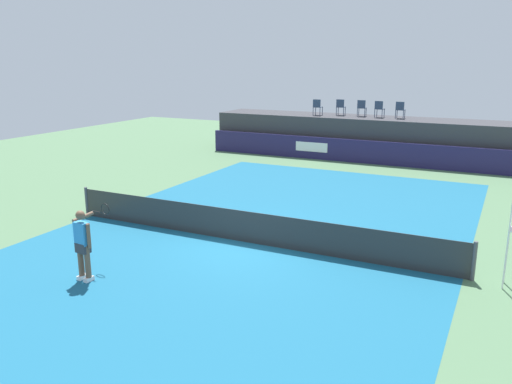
{
  "coord_description": "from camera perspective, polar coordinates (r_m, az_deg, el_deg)",
  "views": [
    {
      "loc": [
        6.73,
        -12.98,
        5.24
      ],
      "look_at": [
        -0.69,
        2.0,
        1.0
      ],
      "focal_mm": 36.76,
      "sensor_mm": 36.0,
      "label": 1
    }
  ],
  "objects": [
    {
      "name": "court_inner",
      "position": [
        15.53,
        -1.01,
        -5.48
      ],
      "size": [
        12.0,
        22.0,
        0.0
      ],
      "primitive_type": "cube",
      "color": "#16597A",
      "rests_on": "ground"
    },
    {
      "name": "sponsor_wall",
      "position": [
        27.71,
        11.91,
        4.29
      ],
      "size": [
        18.0,
        0.22,
        1.2
      ],
      "color": "#231E4C",
      "rests_on": "ground"
    },
    {
      "name": "spectator_chair_center",
      "position": [
        29.58,
        11.43,
        9.02
      ],
      "size": [
        0.47,
        0.47,
        0.89
      ],
      "color": "#2D3D56",
      "rests_on": "spectator_platform"
    },
    {
      "name": "spectator_platform",
      "position": [
        29.36,
        12.88,
        5.77
      ],
      "size": [
        18.0,
        2.8,
        2.2
      ],
      "primitive_type": "cube",
      "color": "#38383D",
      "rests_on": "ground"
    },
    {
      "name": "tennis_net",
      "position": [
        15.38,
        -1.02,
        -3.82
      ],
      "size": [
        12.4,
        0.02,
        0.95
      ],
      "primitive_type": "cube",
      "color": "#2D2D2D",
      "rests_on": "ground"
    },
    {
      "name": "net_post_far",
      "position": [
        13.83,
        22.64,
        -6.96
      ],
      "size": [
        0.1,
        0.1,
        1.0
      ],
      "primitive_type": "cylinder",
      "color": "#4C4C51",
      "rests_on": "ground"
    },
    {
      "name": "net_post_near",
      "position": [
        18.92,
        -17.95,
        -0.98
      ],
      "size": [
        0.1,
        0.1,
        1.0
      ],
      "primitive_type": "cylinder",
      "color": "#4C4C51",
      "rests_on": "ground"
    },
    {
      "name": "tennis_player",
      "position": [
        13.33,
        -18.26,
        -5.24
      ],
      "size": [
        0.6,
        1.17,
        1.77
      ],
      "color": "white",
      "rests_on": "court_inner"
    },
    {
      "name": "ground_plane",
      "position": [
        18.11,
        3.35,
        -2.61
      ],
      "size": [
        48.0,
        48.0,
        0.0
      ],
      "primitive_type": "plane",
      "color": "#4C704C"
    },
    {
      "name": "spectator_chair_left",
      "position": [
        29.93,
        9.2,
        9.18
      ],
      "size": [
        0.46,
        0.46,
        0.89
      ],
      "color": "#2D3D56",
      "rests_on": "spectator_platform"
    },
    {
      "name": "spectator_chair_far_left",
      "position": [
        29.75,
        6.7,
        9.23
      ],
      "size": [
        0.44,
        0.44,
        0.89
      ],
      "color": "#2D3D56",
      "rests_on": "spectator_platform"
    },
    {
      "name": "spectator_chair_right",
      "position": [
        29.17,
        13.27,
        8.86
      ],
      "size": [
        0.46,
        0.46,
        0.89
      ],
      "color": "#2D3D56",
      "rests_on": "spectator_platform"
    },
    {
      "name": "spectator_chair_far_right",
      "position": [
        28.93,
        15.42,
        8.68
      ],
      "size": [
        0.44,
        0.44,
        0.89
      ],
      "color": "#2D3D56",
      "rests_on": "spectator_platform"
    }
  ]
}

